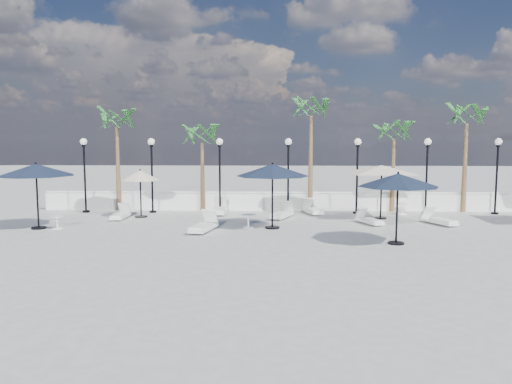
{
  "coord_description": "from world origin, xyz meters",
  "views": [
    {
      "loc": [
        -0.88,
        -18.9,
        3.87
      ],
      "look_at": [
        -1.53,
        2.75,
        1.5
      ],
      "focal_mm": 35.0,
      "sensor_mm": 36.0,
      "label": 1
    }
  ],
  "objects_px": {
    "lounger_0": "(120,215)",
    "lounger_6": "(439,220)",
    "parasol_navy_mid": "(272,171)",
    "lounger_3": "(282,214)",
    "lounger_5": "(369,220)",
    "lounger_1": "(219,209)",
    "parasol_navy_right": "(398,181)",
    "parasol_navy_left": "(36,170)",
    "parasol_cream_small": "(140,176)",
    "parasol_cream_sq_a": "(382,165)",
    "lounger_2": "(204,226)",
    "lounger_4": "(312,210)"
  },
  "relations": [
    {
      "from": "parasol_cream_small",
      "to": "lounger_5",
      "type": "bearing_deg",
      "value": -8.88
    },
    {
      "from": "lounger_1",
      "to": "parasol_navy_mid",
      "type": "distance_m",
      "value": 5.2
    },
    {
      "from": "lounger_1",
      "to": "lounger_3",
      "type": "relative_size",
      "value": 1.07
    },
    {
      "from": "parasol_navy_mid",
      "to": "parasol_navy_right",
      "type": "relative_size",
      "value": 1.06
    },
    {
      "from": "lounger_0",
      "to": "parasol_cream_small",
      "type": "relative_size",
      "value": 0.72
    },
    {
      "from": "lounger_0",
      "to": "lounger_6",
      "type": "xyz_separation_m",
      "value": [
        14.67,
        -1.1,
        0.01
      ]
    },
    {
      "from": "lounger_4",
      "to": "parasol_navy_right",
      "type": "distance_m",
      "value": 7.79
    },
    {
      "from": "lounger_1",
      "to": "parasol_navy_left",
      "type": "bearing_deg",
      "value": -150.58
    },
    {
      "from": "parasol_navy_right",
      "to": "parasol_cream_small",
      "type": "bearing_deg",
      "value": 151.85
    },
    {
      "from": "lounger_1",
      "to": "lounger_4",
      "type": "distance_m",
      "value": 4.72
    },
    {
      "from": "lounger_1",
      "to": "lounger_3",
      "type": "distance_m",
      "value": 3.39
    },
    {
      "from": "lounger_5",
      "to": "parasol_cream_sq_a",
      "type": "xyz_separation_m",
      "value": [
        0.86,
        1.61,
        2.35
      ]
    },
    {
      "from": "lounger_3",
      "to": "lounger_5",
      "type": "bearing_deg",
      "value": -0.03
    },
    {
      "from": "lounger_2",
      "to": "parasol_navy_right",
      "type": "bearing_deg",
      "value": -3.67
    },
    {
      "from": "lounger_1",
      "to": "parasol_navy_mid",
      "type": "xyz_separation_m",
      "value": [
        2.69,
        -3.86,
        2.22
      ]
    },
    {
      "from": "lounger_6",
      "to": "parasol_navy_right",
      "type": "relative_size",
      "value": 0.64
    },
    {
      "from": "parasol_navy_left",
      "to": "lounger_5",
      "type": "bearing_deg",
      "value": 6.05
    },
    {
      "from": "lounger_2",
      "to": "lounger_5",
      "type": "relative_size",
      "value": 1.22
    },
    {
      "from": "lounger_2",
      "to": "lounger_3",
      "type": "height_order",
      "value": "lounger_2"
    },
    {
      "from": "lounger_0",
      "to": "lounger_4",
      "type": "height_order",
      "value": "lounger_4"
    },
    {
      "from": "lounger_6",
      "to": "parasol_navy_mid",
      "type": "height_order",
      "value": "parasol_navy_mid"
    },
    {
      "from": "parasol_navy_mid",
      "to": "lounger_3",
      "type": "bearing_deg",
      "value": 79.92
    },
    {
      "from": "lounger_0",
      "to": "parasol_navy_right",
      "type": "height_order",
      "value": "parasol_navy_right"
    },
    {
      "from": "lounger_0",
      "to": "lounger_5",
      "type": "height_order",
      "value": "lounger_0"
    },
    {
      "from": "lounger_2",
      "to": "lounger_4",
      "type": "distance_m",
      "value": 6.91
    },
    {
      "from": "lounger_3",
      "to": "lounger_4",
      "type": "xyz_separation_m",
      "value": [
        1.57,
        1.43,
        -0.0
      ]
    },
    {
      "from": "lounger_5",
      "to": "lounger_6",
      "type": "xyz_separation_m",
      "value": [
        3.1,
        -0.04,
        0.02
      ]
    },
    {
      "from": "lounger_2",
      "to": "parasol_cream_small",
      "type": "relative_size",
      "value": 0.88
    },
    {
      "from": "parasol_navy_right",
      "to": "parasol_cream_small",
      "type": "xyz_separation_m",
      "value": [
        -10.91,
        5.84,
        -0.31
      ]
    },
    {
      "from": "lounger_3",
      "to": "lounger_4",
      "type": "bearing_deg",
      "value": 63.44
    },
    {
      "from": "parasol_navy_right",
      "to": "parasol_navy_left",
      "type": "bearing_deg",
      "value": 169.65
    },
    {
      "from": "parasol_cream_small",
      "to": "parasol_navy_right",
      "type": "bearing_deg",
      "value": -28.15
    },
    {
      "from": "lounger_0",
      "to": "lounger_5",
      "type": "xyz_separation_m",
      "value": [
        11.57,
        -1.06,
        -0.01
      ]
    },
    {
      "from": "lounger_0",
      "to": "lounger_5",
      "type": "bearing_deg",
      "value": -5.15
    },
    {
      "from": "lounger_0",
      "to": "lounger_4",
      "type": "xyz_separation_m",
      "value": [
        9.26,
        1.86,
        0.01
      ]
    },
    {
      "from": "lounger_3",
      "to": "parasol_navy_right",
      "type": "relative_size",
      "value": 0.65
    },
    {
      "from": "lounger_6",
      "to": "parasol_navy_left",
      "type": "distance_m",
      "value": 17.61
    },
    {
      "from": "lounger_6",
      "to": "parasol_navy_right",
      "type": "height_order",
      "value": "parasol_navy_right"
    },
    {
      "from": "parasol_navy_mid",
      "to": "parasol_cream_sq_a",
      "type": "xyz_separation_m",
      "value": [
        5.2,
        2.73,
        0.07
      ]
    },
    {
      "from": "parasol_navy_left",
      "to": "parasol_cream_small",
      "type": "relative_size",
      "value": 1.36
    },
    {
      "from": "lounger_4",
      "to": "parasol_cream_sq_a",
      "type": "xyz_separation_m",
      "value": [
        3.17,
        -1.31,
        2.32
      ]
    },
    {
      "from": "lounger_1",
      "to": "parasol_cream_small",
      "type": "distance_m",
      "value": 4.24
    },
    {
      "from": "lounger_6",
      "to": "parasol_navy_left",
      "type": "relative_size",
      "value": 0.59
    },
    {
      "from": "lounger_2",
      "to": "parasol_navy_left",
      "type": "xyz_separation_m",
      "value": [
        -7.14,
        0.48,
        2.25
      ]
    },
    {
      "from": "parasol_cream_sq_a",
      "to": "parasol_cream_small",
      "type": "xyz_separation_m",
      "value": [
        -11.59,
        0.07,
        -0.53
      ]
    },
    {
      "from": "lounger_0",
      "to": "parasol_navy_left",
      "type": "height_order",
      "value": "parasol_navy_left"
    },
    {
      "from": "lounger_1",
      "to": "lounger_6",
      "type": "height_order",
      "value": "lounger_1"
    },
    {
      "from": "lounger_0",
      "to": "parasol_cream_sq_a",
      "type": "xyz_separation_m",
      "value": [
        12.43,
        0.55,
        2.34
      ]
    },
    {
      "from": "lounger_4",
      "to": "lounger_6",
      "type": "height_order",
      "value": "same"
    },
    {
      "from": "lounger_6",
      "to": "parasol_navy_right",
      "type": "xyz_separation_m",
      "value": [
        -2.92,
        -4.13,
        2.1
      ]
    }
  ]
}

